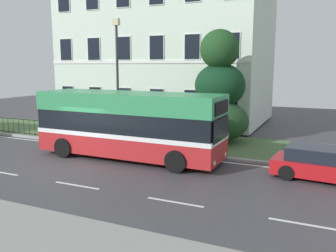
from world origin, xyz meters
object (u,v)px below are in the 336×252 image
object	(u,v)px
georgian_townhouse	(168,30)
single_decker_bus	(129,124)
evergreen_tree	(217,99)
street_lamp_post	(117,73)
parked_hatchback_00	(321,164)

from	to	relation	value
georgian_townhouse	single_decker_bus	size ratio (longest dim) A/B	1.71
evergreen_tree	street_lamp_post	xyz separation A→B (m)	(-5.09, -2.43, 1.48)
georgian_townhouse	street_lamp_post	bearing A→B (deg)	-83.03
georgian_townhouse	single_decker_bus	xyz separation A→B (m)	(3.40, -12.08, -5.53)
evergreen_tree	parked_hatchback_00	distance (m)	7.59
parked_hatchback_00	street_lamp_post	world-z (taller)	street_lamp_post
parked_hatchback_00	street_lamp_post	xyz separation A→B (m)	(-10.73, 2.26, 3.41)
street_lamp_post	georgian_townhouse	bearing A→B (deg)	96.97
parked_hatchback_00	street_lamp_post	distance (m)	11.49
georgian_townhouse	parked_hatchback_00	world-z (taller)	georgian_townhouse
georgian_townhouse	evergreen_tree	size ratio (longest dim) A/B	2.47
single_decker_bus	street_lamp_post	xyz separation A→B (m)	(-2.25, 2.62, 2.36)
georgian_townhouse	parked_hatchback_00	size ratio (longest dim) A/B	4.03
georgian_townhouse	parked_hatchback_00	bearing A→B (deg)	-44.58
street_lamp_post	single_decker_bus	bearing A→B (deg)	-49.41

